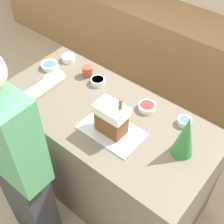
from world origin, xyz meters
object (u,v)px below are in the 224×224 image
at_px(gingerbread_house, 111,118).
at_px(candy_bowl_beside_tree, 68,58).
at_px(candy_bowl_behind_tray, 51,78).
at_px(person, 17,164).
at_px(baking_tray, 111,131).
at_px(mug, 88,71).
at_px(candy_bowl_center_rear, 185,121).
at_px(candy_bowl_front_corner, 50,66).
at_px(decorative_tree, 186,136).
at_px(candy_bowl_near_tray_left, 147,107).
at_px(candy_bowl_far_right, 98,81).

bearing_deg(gingerbread_house, candy_bowl_beside_tree, 154.17).
relative_size(candy_bowl_behind_tray, person, 0.05).
height_order(baking_tray, mug, mug).
relative_size(candy_bowl_beside_tree, candy_bowl_center_rear, 1.16).
distance_m(baking_tray, candy_bowl_beside_tree, 0.87).
height_order(candy_bowl_behind_tray, person, person).
distance_m(baking_tray, gingerbread_house, 0.12).
bearing_deg(candy_bowl_front_corner, decorative_tree, -2.61).
distance_m(candy_bowl_near_tray_left, person, 0.96).
xyz_separation_m(candy_bowl_near_tray_left, candy_bowl_center_rear, (0.28, 0.05, 0.00)).
xyz_separation_m(gingerbread_house, decorative_tree, (0.45, 0.15, 0.03)).
distance_m(decorative_tree, candy_bowl_center_rear, 0.28).
bearing_deg(candy_bowl_far_right, candy_bowl_behind_tray, -145.55).
bearing_deg(candy_bowl_front_corner, candy_bowl_far_right, 13.15).
relative_size(candy_bowl_near_tray_left, candy_bowl_center_rear, 1.36).
distance_m(gingerbread_house, candy_bowl_near_tray_left, 0.34).
relative_size(decorative_tree, candy_bowl_center_rear, 3.32).
distance_m(candy_bowl_near_tray_left, mug, 0.58).
bearing_deg(person, gingerbread_house, 60.65).
height_order(mug, person, person).
distance_m(baking_tray, candy_bowl_front_corner, 0.85).
bearing_deg(candy_bowl_near_tray_left, gingerbread_house, -101.18).
height_order(decorative_tree, candy_bowl_near_tray_left, decorative_tree).
xyz_separation_m(gingerbread_house, candy_bowl_near_tray_left, (0.06, 0.32, -0.10)).
height_order(candy_bowl_behind_tray, mug, mug).
distance_m(gingerbread_house, decorative_tree, 0.48).
height_order(baking_tray, candy_bowl_beside_tree, candy_bowl_beside_tree).
relative_size(decorative_tree, mug, 3.70).
height_order(candy_bowl_front_corner, person, person).
xyz_separation_m(candy_bowl_front_corner, person, (0.52, -0.76, -0.07)).
xyz_separation_m(gingerbread_house, candy_bowl_beside_tree, (-0.78, 0.38, -0.10)).
xyz_separation_m(mug, person, (0.21, -0.89, -0.09)).
relative_size(baking_tray, candy_bowl_beside_tree, 3.88).
xyz_separation_m(decorative_tree, candy_bowl_front_corner, (-1.28, 0.06, -0.14)).
height_order(candy_bowl_center_rear, candy_bowl_front_corner, candy_bowl_center_rear).
bearing_deg(decorative_tree, candy_bowl_behind_tray, -177.53).
bearing_deg(candy_bowl_beside_tree, person, -63.40).
bearing_deg(candy_bowl_front_corner, candy_bowl_behind_tray, -39.57).
bearing_deg(gingerbread_house, mug, 147.24).
height_order(gingerbread_house, candy_bowl_near_tray_left, gingerbread_house).
relative_size(decorative_tree, candy_bowl_front_corner, 2.31).
bearing_deg(candy_bowl_beside_tree, candy_bowl_far_right, -9.88).
bearing_deg(gingerbread_house, person, -119.35).
height_order(decorative_tree, candy_bowl_far_right, decorative_tree).
distance_m(baking_tray, person, 0.64).
height_order(gingerbread_house, candy_bowl_beside_tree, gingerbread_house).
height_order(candy_bowl_center_rear, candy_bowl_behind_tray, candy_bowl_center_rear).
distance_m(mug, person, 0.92).
bearing_deg(baking_tray, candy_bowl_near_tray_left, 78.76).
bearing_deg(decorative_tree, baking_tray, -161.61).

